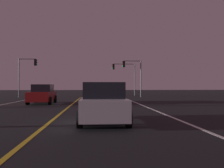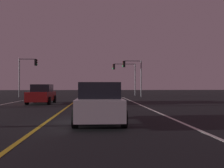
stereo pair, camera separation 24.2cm
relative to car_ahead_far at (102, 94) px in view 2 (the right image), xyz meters
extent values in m
cube|color=silver|center=(3.09, -9.30, -0.82)|extent=(0.16, 41.44, 0.01)
cube|color=gold|center=(-2.67, -9.30, -0.82)|extent=(0.16, 41.44, 0.01)
cylinder|color=black|center=(-0.90, 1.41, -0.48)|extent=(0.22, 0.68, 0.68)
cylinder|color=black|center=(0.90, 1.41, -0.48)|extent=(0.22, 0.68, 0.68)
cylinder|color=black|center=(-0.90, -1.29, -0.48)|extent=(0.22, 0.68, 0.68)
cylinder|color=black|center=(0.90, -1.29, -0.48)|extent=(0.22, 0.68, 0.68)
cube|color=black|center=(0.00, 0.06, -0.16)|extent=(1.80, 4.30, 0.80)
cube|color=black|center=(0.00, -0.19, 0.56)|extent=(1.60, 2.10, 0.64)
cube|color=red|center=(-0.60, -2.04, -0.06)|extent=(0.24, 0.08, 0.16)
cube|color=red|center=(0.60, -2.04, -0.06)|extent=(0.24, 0.08, 0.16)
cylinder|color=black|center=(-4.43, -2.15, -0.48)|extent=(0.22, 0.68, 0.68)
cylinder|color=black|center=(-6.23, -2.15, -0.48)|extent=(0.22, 0.68, 0.68)
cylinder|color=black|center=(-4.43, 0.55, -0.48)|extent=(0.22, 0.68, 0.68)
cylinder|color=black|center=(-6.23, 0.55, -0.48)|extent=(0.22, 0.68, 0.68)
cube|color=maroon|center=(-5.33, -0.80, -0.16)|extent=(1.80, 4.30, 0.80)
cube|color=black|center=(-5.33, -0.55, 0.56)|extent=(1.60, 2.10, 0.64)
cube|color=red|center=(-4.73, 1.30, -0.06)|extent=(0.24, 0.08, 0.16)
cube|color=red|center=(-5.93, 1.30, -0.06)|extent=(0.24, 0.08, 0.16)
cylinder|color=black|center=(-1.29, -11.12, -0.48)|extent=(0.22, 0.68, 0.68)
cylinder|color=black|center=(0.51, -11.12, -0.48)|extent=(0.22, 0.68, 0.68)
cylinder|color=black|center=(-1.29, -13.82, -0.48)|extent=(0.22, 0.68, 0.68)
cylinder|color=black|center=(0.51, -13.82, -0.48)|extent=(0.22, 0.68, 0.68)
cube|color=silver|center=(-0.39, -12.47, -0.16)|extent=(1.80, 4.30, 0.80)
cube|color=black|center=(-0.39, -12.72, 0.56)|extent=(1.60, 2.10, 0.64)
cube|color=red|center=(-0.99, -14.57, -0.06)|extent=(0.24, 0.08, 0.16)
cube|color=red|center=(0.21, -14.57, -0.06)|extent=(0.24, 0.08, 0.16)
cylinder|color=#4C4C51|center=(5.80, 11.92, 1.76)|extent=(0.14, 0.14, 5.16)
cylinder|color=#4C4C51|center=(4.59, 11.92, 4.29)|extent=(2.42, 0.10, 0.10)
cube|color=black|center=(3.38, 11.92, 3.84)|extent=(0.28, 0.36, 0.90)
sphere|color=#3A0605|center=(3.22, 11.92, 4.14)|extent=(0.20, 0.20, 0.20)
sphere|color=#3C2706|center=(3.22, 11.92, 3.84)|extent=(0.20, 0.20, 0.20)
sphere|color=#19E059|center=(3.22, 11.92, 3.54)|extent=(0.20, 0.20, 0.20)
cylinder|color=#4C4C51|center=(-11.13, 11.92, 1.84)|extent=(0.14, 0.14, 5.33)
cylinder|color=#4C4C51|center=(-10.02, 11.92, 4.45)|extent=(2.22, 0.10, 0.10)
cube|color=black|center=(-8.91, 11.92, 4.00)|extent=(0.28, 0.36, 0.90)
sphere|color=#3A0605|center=(-8.75, 11.92, 4.30)|extent=(0.20, 0.20, 0.20)
sphere|color=#3C2706|center=(-8.75, 11.92, 4.00)|extent=(0.20, 0.20, 0.20)
sphere|color=#19E059|center=(-8.75, 11.92, 3.70)|extent=(0.20, 0.20, 0.20)
cylinder|color=#4C4C51|center=(5.80, 17.42, 1.78)|extent=(0.14, 0.14, 5.21)
cylinder|color=#4C4C51|center=(4.07, 17.42, 4.34)|extent=(3.46, 0.10, 0.10)
cube|color=black|center=(2.34, 17.42, 3.89)|extent=(0.28, 0.36, 0.90)
sphere|color=#3A0605|center=(2.18, 17.42, 4.19)|extent=(0.20, 0.20, 0.20)
sphere|color=#3C2706|center=(2.18, 17.42, 3.89)|extent=(0.20, 0.20, 0.20)
sphere|color=#19E059|center=(2.18, 17.42, 3.59)|extent=(0.20, 0.20, 0.20)
camera|label=1|loc=(-0.75, -23.02, 0.73)|focal=39.95mm
camera|label=2|loc=(-0.51, -23.02, 0.73)|focal=39.95mm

